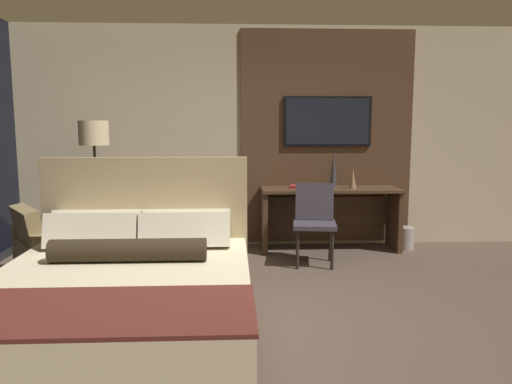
{
  "coord_description": "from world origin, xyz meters",
  "views": [
    {
      "loc": [
        -0.28,
        -3.84,
        1.57
      ],
      "look_at": [
        -0.05,
        0.91,
        0.92
      ],
      "focal_mm": 35.0,
      "sensor_mm": 36.0,
      "label": 1
    }
  ],
  "objects_px": {
    "bed": "(124,300)",
    "desk_chair": "(315,216)",
    "tv": "(327,121)",
    "armchair_by_window": "(59,251)",
    "waste_bin": "(405,238)",
    "desk": "(329,208)",
    "book": "(299,187)",
    "vase_tall": "(333,169)",
    "vase_short": "(353,178)",
    "floor_lamp": "(94,144)"
  },
  "relations": [
    {
      "from": "vase_short",
      "to": "vase_tall",
      "type": "bearing_deg",
      "value": 144.17
    },
    {
      "from": "desk_chair",
      "to": "floor_lamp",
      "type": "relative_size",
      "value": 0.56
    },
    {
      "from": "bed",
      "to": "desk_chair",
      "type": "relative_size",
      "value": 2.41
    },
    {
      "from": "desk",
      "to": "book",
      "type": "xyz_separation_m",
      "value": [
        -0.39,
        0.0,
        0.27
      ]
    },
    {
      "from": "bed",
      "to": "waste_bin",
      "type": "distance_m",
      "value": 3.98
    },
    {
      "from": "vase_short",
      "to": "floor_lamp",
      "type": "bearing_deg",
      "value": -175.58
    },
    {
      "from": "vase_short",
      "to": "tv",
      "type": "bearing_deg",
      "value": 133.58
    },
    {
      "from": "waste_bin",
      "to": "armchair_by_window",
      "type": "bearing_deg",
      "value": -167.54
    },
    {
      "from": "desk",
      "to": "desk_chair",
      "type": "xyz_separation_m",
      "value": [
        -0.29,
        -0.63,
        0.02
      ]
    },
    {
      "from": "floor_lamp",
      "to": "desk",
      "type": "bearing_deg",
      "value": 6.0
    },
    {
      "from": "book",
      "to": "waste_bin",
      "type": "bearing_deg",
      "value": -2.41
    },
    {
      "from": "vase_short",
      "to": "book",
      "type": "relative_size",
      "value": 0.96
    },
    {
      "from": "desk_chair",
      "to": "bed",
      "type": "bearing_deg",
      "value": -120.97
    },
    {
      "from": "book",
      "to": "floor_lamp",
      "type": "bearing_deg",
      "value": -172.98
    },
    {
      "from": "desk",
      "to": "desk_chair",
      "type": "relative_size",
      "value": 1.89
    },
    {
      "from": "bed",
      "to": "waste_bin",
      "type": "height_order",
      "value": "bed"
    },
    {
      "from": "desk",
      "to": "armchair_by_window",
      "type": "xyz_separation_m",
      "value": [
        -3.03,
        -0.94,
        -0.28
      ]
    },
    {
      "from": "vase_tall",
      "to": "bed",
      "type": "bearing_deg",
      "value": -125.77
    },
    {
      "from": "floor_lamp",
      "to": "vase_tall",
      "type": "bearing_deg",
      "value": 7.78
    },
    {
      "from": "bed",
      "to": "tv",
      "type": "relative_size",
      "value": 1.94
    },
    {
      "from": "vase_short",
      "to": "book",
      "type": "bearing_deg",
      "value": 174.87
    },
    {
      "from": "desk",
      "to": "desk_chair",
      "type": "distance_m",
      "value": 0.69
    },
    {
      "from": "floor_lamp",
      "to": "vase_short",
      "type": "bearing_deg",
      "value": 4.42
    },
    {
      "from": "tv",
      "to": "vase_tall",
      "type": "distance_m",
      "value": 0.62
    },
    {
      "from": "waste_bin",
      "to": "tv",
      "type": "bearing_deg",
      "value": 163.4
    },
    {
      "from": "tv",
      "to": "desk_chair",
      "type": "relative_size",
      "value": 1.24
    },
    {
      "from": "floor_lamp",
      "to": "vase_short",
      "type": "relative_size",
      "value": 6.58
    },
    {
      "from": "bed",
      "to": "armchair_by_window",
      "type": "distance_m",
      "value": 2.09
    },
    {
      "from": "desk",
      "to": "tv",
      "type": "height_order",
      "value": "tv"
    },
    {
      "from": "desk_chair",
      "to": "armchair_by_window",
      "type": "distance_m",
      "value": 2.78
    },
    {
      "from": "bed",
      "to": "desk",
      "type": "xyz_separation_m",
      "value": [
        1.97,
        2.73,
        0.18
      ]
    },
    {
      "from": "bed",
      "to": "desk_chair",
      "type": "distance_m",
      "value": 2.7
    },
    {
      "from": "desk",
      "to": "waste_bin",
      "type": "distance_m",
      "value": 1.04
    },
    {
      "from": "desk",
      "to": "tv",
      "type": "xyz_separation_m",
      "value": [
        -0.0,
        0.23,
        1.08
      ]
    },
    {
      "from": "tv",
      "to": "armchair_by_window",
      "type": "distance_m",
      "value": 3.52
    },
    {
      "from": "armchair_by_window",
      "to": "waste_bin",
      "type": "bearing_deg",
      "value": -112.55
    },
    {
      "from": "tv",
      "to": "vase_short",
      "type": "xyz_separation_m",
      "value": [
        0.28,
        -0.29,
        -0.7
      ]
    },
    {
      "from": "vase_short",
      "to": "waste_bin",
      "type": "height_order",
      "value": "vase_short"
    },
    {
      "from": "tv",
      "to": "vase_tall",
      "type": "height_order",
      "value": "tv"
    },
    {
      "from": "desk",
      "to": "desk_chair",
      "type": "height_order",
      "value": "desk_chair"
    },
    {
      "from": "floor_lamp",
      "to": "book",
      "type": "height_order",
      "value": "floor_lamp"
    },
    {
      "from": "vase_tall",
      "to": "vase_short",
      "type": "distance_m",
      "value": 0.28
    },
    {
      "from": "waste_bin",
      "to": "floor_lamp",
      "type": "bearing_deg",
      "value": -176.35
    },
    {
      "from": "bed",
      "to": "vase_tall",
      "type": "height_order",
      "value": "bed"
    },
    {
      "from": "desk",
      "to": "vase_tall",
      "type": "height_order",
      "value": "vase_tall"
    },
    {
      "from": "desk",
      "to": "floor_lamp",
      "type": "xyz_separation_m",
      "value": [
        -2.8,
        -0.29,
        0.82
      ]
    },
    {
      "from": "tv",
      "to": "floor_lamp",
      "type": "bearing_deg",
      "value": -169.33
    },
    {
      "from": "tv",
      "to": "floor_lamp",
      "type": "distance_m",
      "value": 2.86
    },
    {
      "from": "tv",
      "to": "book",
      "type": "relative_size",
      "value": 4.41
    },
    {
      "from": "bed",
      "to": "tv",
      "type": "bearing_deg",
      "value": 56.34
    }
  ]
}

